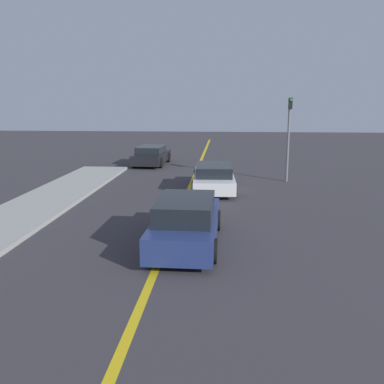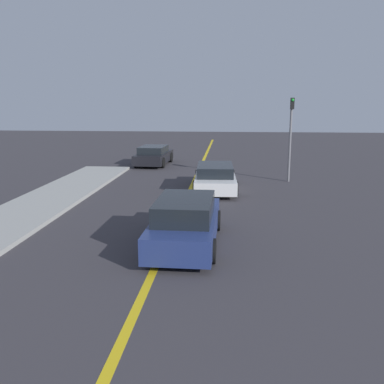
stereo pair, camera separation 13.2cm
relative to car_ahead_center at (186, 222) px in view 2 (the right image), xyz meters
name	(u,v)px [view 2 (the right image)]	position (x,y,z in m)	size (l,w,h in m)	color
road_center_line	(181,209)	(-0.58, 4.03, -0.66)	(0.20, 60.00, 0.01)	gold
car_ahead_center	(186,222)	(0.00, 0.00, 0.00)	(1.91, 4.60, 1.39)	navy
car_far_distant	(215,177)	(0.57, 7.77, -0.07)	(2.07, 4.83, 1.20)	silver
car_parked_left_lot	(154,156)	(-3.63, 15.40, -0.07)	(2.06, 4.30, 1.22)	black
traffic_light	(291,131)	(4.22, 10.17, 1.89)	(0.18, 0.40, 4.18)	slate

